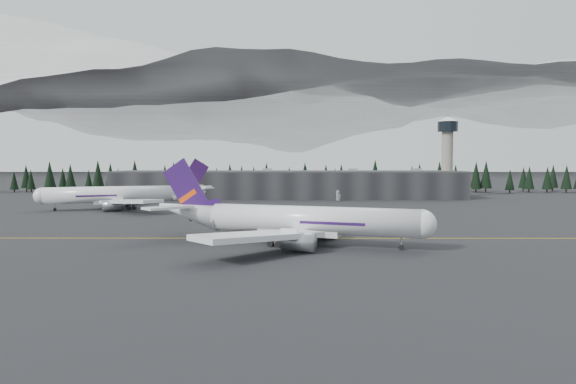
{
  "coord_description": "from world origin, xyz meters",
  "views": [
    {
      "loc": [
        0.44,
        -115.2,
        17.18
      ],
      "look_at": [
        0.0,
        20.0,
        9.0
      ],
      "focal_mm": 32.0,
      "sensor_mm": 36.0,
      "label": 1
    }
  ],
  "objects_px": {
    "gse_vehicle_a": "(203,200)",
    "terminal": "(289,184)",
    "control_tower": "(447,148)",
    "jet_parked": "(127,194)",
    "gse_vehicle_b": "(338,199)",
    "jet_main": "(288,220)"
  },
  "relations": [
    {
      "from": "terminal",
      "to": "jet_parked",
      "type": "relative_size",
      "value": 2.67
    },
    {
      "from": "terminal",
      "to": "gse_vehicle_b",
      "type": "xyz_separation_m",
      "value": [
        21.37,
        -20.84,
        -5.51
      ]
    },
    {
      "from": "terminal",
      "to": "gse_vehicle_b",
      "type": "distance_m",
      "value": 30.36
    },
    {
      "from": "control_tower",
      "to": "gse_vehicle_a",
      "type": "height_order",
      "value": "control_tower"
    },
    {
      "from": "jet_parked",
      "to": "gse_vehicle_a",
      "type": "relative_size",
      "value": 11.57
    },
    {
      "from": "terminal",
      "to": "gse_vehicle_b",
      "type": "bearing_deg",
      "value": -44.28
    },
    {
      "from": "terminal",
      "to": "jet_main",
      "type": "distance_m",
      "value": 134.57
    },
    {
      "from": "terminal",
      "to": "jet_parked",
      "type": "xyz_separation_m",
      "value": [
        -58.26,
        -56.29,
        -1.16
      ]
    },
    {
      "from": "gse_vehicle_a",
      "to": "terminal",
      "type": "bearing_deg",
      "value": 27.93
    },
    {
      "from": "control_tower",
      "to": "jet_parked",
      "type": "distance_m",
      "value": 146.99
    },
    {
      "from": "control_tower",
      "to": "jet_main",
      "type": "bearing_deg",
      "value": -118.59
    },
    {
      "from": "jet_main",
      "to": "control_tower",
      "type": "bearing_deg",
      "value": 79.51
    },
    {
      "from": "jet_parked",
      "to": "gse_vehicle_b",
      "type": "relative_size",
      "value": 12.86
    },
    {
      "from": "control_tower",
      "to": "jet_main",
      "type": "distance_m",
      "value": 157.75
    },
    {
      "from": "terminal",
      "to": "jet_parked",
      "type": "height_order",
      "value": "jet_parked"
    },
    {
      "from": "gse_vehicle_b",
      "to": "jet_main",
      "type": "bearing_deg",
      "value": -28.98
    },
    {
      "from": "jet_main",
      "to": "gse_vehicle_b",
      "type": "relative_size",
      "value": 12.68
    },
    {
      "from": "control_tower",
      "to": "terminal",
      "type": "bearing_deg",
      "value": -177.71
    },
    {
      "from": "jet_parked",
      "to": "gse_vehicle_b",
      "type": "bearing_deg",
      "value": -176.91
    },
    {
      "from": "jet_main",
      "to": "gse_vehicle_a",
      "type": "height_order",
      "value": "jet_main"
    },
    {
      "from": "jet_parked",
      "to": "gse_vehicle_b",
      "type": "distance_m",
      "value": 87.27
    },
    {
      "from": "terminal",
      "to": "control_tower",
      "type": "height_order",
      "value": "control_tower"
    }
  ]
}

